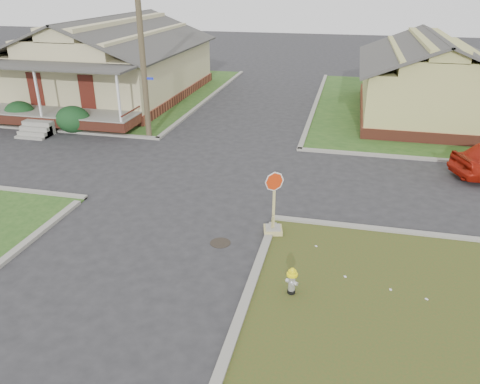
# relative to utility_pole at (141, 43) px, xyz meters

# --- Properties ---
(ground) EXTENTS (120.00, 120.00, 0.00)m
(ground) POSITION_rel_utility_pole_xyz_m (4.20, -8.90, -4.66)
(ground) COLOR #262528
(ground) RESTS_ON ground
(verge_far_left) EXTENTS (19.00, 19.00, 0.05)m
(verge_far_left) POSITION_rel_utility_pole_xyz_m (-8.80, 9.10, -4.64)
(verge_far_left) COLOR #264B1A
(verge_far_left) RESTS_ON ground
(curbs) EXTENTS (80.00, 40.00, 0.12)m
(curbs) POSITION_rel_utility_pole_xyz_m (4.20, -3.90, -4.66)
(curbs) COLOR gray
(curbs) RESTS_ON ground
(manhole) EXTENTS (0.64, 0.64, 0.01)m
(manhole) POSITION_rel_utility_pole_xyz_m (6.40, -9.40, -4.66)
(manhole) COLOR black
(manhole) RESTS_ON ground
(corner_house) EXTENTS (10.10, 15.50, 5.30)m
(corner_house) POSITION_rel_utility_pole_xyz_m (-5.80, 7.78, -2.38)
(corner_house) COLOR brown
(corner_house) RESTS_ON ground
(side_house_yellow) EXTENTS (7.60, 11.60, 4.70)m
(side_house_yellow) POSITION_rel_utility_pole_xyz_m (14.20, 7.60, -2.47)
(side_house_yellow) COLOR brown
(side_house_yellow) RESTS_ON ground
(utility_pole) EXTENTS (1.80, 0.28, 9.00)m
(utility_pole) POSITION_rel_utility_pole_xyz_m (0.00, 0.00, 0.00)
(utility_pole) COLOR #433A27
(utility_pole) RESTS_ON ground
(fire_hydrant) EXTENTS (0.28, 0.28, 0.76)m
(fire_hydrant) POSITION_rel_utility_pole_xyz_m (8.88, -11.47, -4.19)
(fire_hydrant) COLOR black
(fire_hydrant) RESTS_ON ground
(stop_sign) EXTENTS (0.59, 0.58, 2.10)m
(stop_sign) POSITION_rel_utility_pole_xyz_m (7.88, -8.43, -4.16)
(stop_sign) COLOR tan
(stop_sign) RESTS_ON ground
(hedge_left) EXTENTS (1.58, 1.29, 1.21)m
(hedge_left) POSITION_rel_utility_pole_xyz_m (-7.84, 0.47, -4.01)
(hedge_left) COLOR #163D1D
(hedge_left) RESTS_ON verge_far_left
(hedge_right) EXTENTS (1.64, 1.34, 1.25)m
(hedge_right) POSITION_rel_utility_pole_xyz_m (-4.22, -0.09, -3.99)
(hedge_right) COLOR #163D1D
(hedge_right) RESTS_ON verge_far_left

